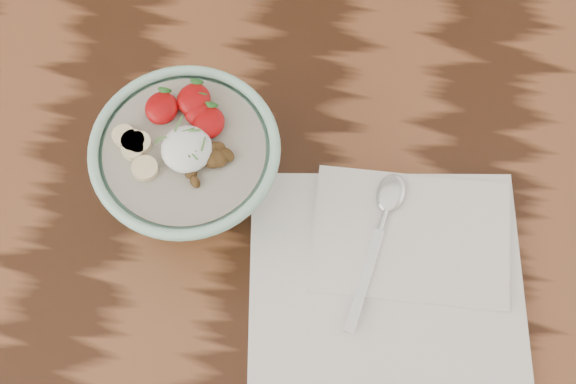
{
  "coord_description": "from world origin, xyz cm",
  "views": [
    {
      "loc": [
        5.45,
        -29.59,
        153.24
      ],
      "look_at": [
        1.48,
        -1.5,
        85.88
      ],
      "focal_mm": 50.0,
      "sensor_mm": 36.0,
      "label": 1
    }
  ],
  "objects": [
    {
      "name": "napkin",
      "position": [
        12.34,
        -3.96,
        75.7
      ],
      "size": [
        30.02,
        25.53,
        1.68
      ],
      "rotation": [
        0.0,
        0.0,
        0.13
      ],
      "color": "white",
      "rests_on": "table"
    },
    {
      "name": "breakfast_bowl",
      "position": [
        -8.93,
        1.93,
        81.24
      ],
      "size": [
        18.32,
        18.32,
        12.15
      ],
      "rotation": [
        0.0,
        0.0,
        0.28
      ],
      "color": "#A1D9BC",
      "rests_on": "table"
    },
    {
      "name": "spoon",
      "position": [
        11.07,
        1.12,
        77.06
      ],
      "size": [
        5.06,
        17.57,
        0.92
      ],
      "rotation": [
        0.0,
        0.0,
        -0.18
      ],
      "color": "silver",
      "rests_on": "napkin"
    },
    {
      "name": "table",
      "position": [
        0.0,
        0.0,
        65.7
      ],
      "size": [
        160.0,
        90.0,
        75.0
      ],
      "color": "#33190C",
      "rests_on": "ground"
    }
  ]
}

